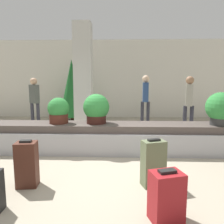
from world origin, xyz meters
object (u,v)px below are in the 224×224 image
Objects in this scene: suitcase_1 at (153,163)px; traveler_0 at (34,98)px; pillar at (83,78)px; potted_plant_2 at (96,109)px; traveler_1 at (145,96)px; traveler_2 at (189,99)px; suitcase_0 at (27,164)px; potted_plant_0 at (59,111)px; suitcase_2 at (166,197)px; decorated_tree at (72,88)px; potted_plant_1 at (221,109)px.

traveler_0 reaches higher than suitcase_1.
pillar is 2.01m from traveler_0.
traveler_1 reaches higher than potted_plant_2.
traveler_1 is 1.03× the size of traveler_2.
potted_plant_2 is 3.50m from traveler_0.
traveler_0 reaches higher than suitcase_0.
potted_plant_0 is at bearing 144.81° from traveler_1.
traveler_0 is at bearing 107.30° from suitcase_2.
traveler_1 reaches higher than suitcase_2.
traveler_1 reaches higher than suitcase_1.
traveler_0 is 0.98× the size of traveler_2.
potted_plant_0 is 0.34× the size of traveler_2.
potted_plant_0 is 3.60m from traveler_1.
traveler_2 is at bearing 47.70° from suitcase_1.
suitcase_1 is at bearing 161.52° from traveler_0.
suitcase_1 is (1.83, 0.09, 0.01)m from suitcase_0.
potted_plant_2 reaches higher than suitcase_1.
potted_plant_0 is at bearing -82.19° from decorated_tree.
traveler_2 is (1.52, 4.23, 0.71)m from suitcase_2.
traveler_2 is at bearing -156.24° from traveler_0.
traveler_2 is (3.35, 1.83, 0.11)m from potted_plant_0.
decorated_tree reaches higher than potted_plant_2.
suitcase_0 is at bearing 141.56° from suitcase_2.
pillar is at bearing 83.07° from potted_plant_0.
decorated_tree is at bearing 109.91° from potted_plant_2.
suitcase_2 is at bearing -67.16° from potted_plant_2.
potted_plant_1 is at bearing -1.40° from potted_plant_0.
traveler_1 is at bearing 69.26° from suitcase_2.
traveler_0 is (-4.95, 2.69, 0.01)m from potted_plant_1.
potted_plant_0 is 0.82× the size of potted_plant_1.
decorated_tree is (-0.50, 3.66, 0.37)m from potted_plant_0.
potted_plant_1 is at bearing 17.11° from traveler_2.
traveler_2 is (3.12, -0.09, -0.61)m from pillar.
decorated_tree is (-2.33, 6.05, 0.97)m from suitcase_2.
potted_plant_1 is (3.40, -0.08, 0.08)m from potted_plant_0.
potted_plant_1 is 1.92m from traveler_2.
pillar reaches higher than potted_plant_2.
traveler_2 is at bearing 28.66° from potted_plant_0.
suitcase_1 is (1.58, -3.50, -1.26)m from pillar.
potted_plant_0 is 3.03m from traveler_0.
decorated_tree is (-3.85, 1.83, 0.26)m from traveler_2.
potted_plant_1 is 2.59m from potted_plant_2.
suitcase_0 is 4.58m from traveler_0.
potted_plant_1 is at bearing 18.23° from suitcase_0.
potted_plant_0 is 3.41m from potted_plant_1.
traveler_0 reaches higher than suitcase_2.
traveler_2 is at bearing -129.06° from traveler_1.
pillar reaches higher than potted_plant_0.
potted_plant_2 is at bearing -38.87° from traveler_2.
potted_plant_0 is at bearing 178.60° from potted_plant_1.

